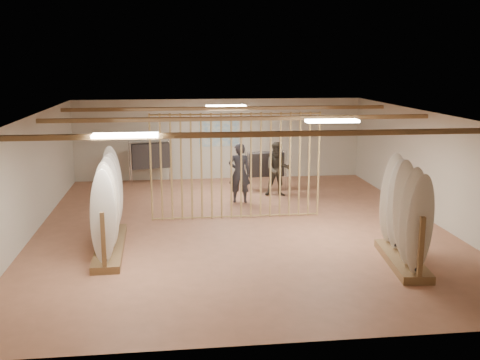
{
  "coord_description": "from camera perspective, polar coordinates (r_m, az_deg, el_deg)",
  "views": [
    {
      "loc": [
        -1.65,
        -13.45,
        4.08
      ],
      "look_at": [
        0.0,
        0.0,
        1.2
      ],
      "focal_mm": 42.0,
      "sensor_mm": 36.0,
      "label": 1
    }
  ],
  "objects": [
    {
      "name": "bamboo_partition",
      "position": [
        14.6,
        -0.38,
        1.42
      ],
      "size": [
        4.45,
        0.05,
        2.78
      ],
      "color": "tan",
      "rests_on": "ground"
    },
    {
      "name": "floor",
      "position": [
        14.16,
        0.0,
        -4.76
      ],
      "size": [
        12.0,
        12.0,
        0.0
      ],
      "primitive_type": "plane",
      "color": "#AA6F52",
      "rests_on": "ground"
    },
    {
      "name": "shopper_b",
      "position": [
        17.19,
        3.89,
        1.47
      ],
      "size": [
        1.0,
        0.83,
        1.9
      ],
      "primitive_type": "imported",
      "rotation": [
        0.0,
        0.0,
        -0.14
      ],
      "color": "#353129",
      "rests_on": "floor"
    },
    {
      "name": "light_panels",
      "position": [
        13.62,
        0.0,
        6.35
      ],
      "size": [
        1.2,
        0.35,
        0.06
      ],
      "primitive_type": "cube",
      "color": "white",
      "rests_on": "ground"
    },
    {
      "name": "shopper_a",
      "position": [
        16.35,
        -0.05,
        1.13
      ],
      "size": [
        0.81,
        0.62,
        2.0
      ],
      "primitive_type": "imported",
      "rotation": [
        0.0,
        0.0,
        2.96
      ],
      "color": "#282930",
      "rests_on": "floor"
    },
    {
      "name": "poster",
      "position": [
        19.66,
        -2.13,
        4.74
      ],
      "size": [
        1.4,
        0.03,
        0.9
      ],
      "primitive_type": "cube",
      "color": "#3681BF",
      "rests_on": "ground"
    },
    {
      "name": "rack_right",
      "position": [
        11.88,
        16.31,
        -4.81
      ],
      "size": [
        0.87,
        2.34,
        2.18
      ],
      "rotation": [
        0.0,
        0.0,
        -0.12
      ],
      "color": "brown",
      "rests_on": "floor"
    },
    {
      "name": "ceiling_slats",
      "position": [
        13.62,
        0.0,
        6.27
      ],
      "size": [
        9.5,
        6.12,
        0.1
      ],
      "primitive_type": "cube",
      "color": "brown",
      "rests_on": "ground"
    },
    {
      "name": "rack_left",
      "position": [
        12.56,
        -13.17,
        -3.85
      ],
      "size": [
        0.66,
        3.0,
        2.09
      ],
      "rotation": [
        0.0,
        0.0,
        0.03
      ],
      "color": "brown",
      "rests_on": "floor"
    },
    {
      "name": "clothing_rack_b",
      "position": [
        17.85,
        2.63,
        1.59
      ],
      "size": [
        1.23,
        0.43,
        1.32
      ],
      "rotation": [
        0.0,
        0.0,
        0.11
      ],
      "color": "silver",
      "rests_on": "floor"
    },
    {
      "name": "ceiling",
      "position": [
        13.62,
        0.0,
        6.6
      ],
      "size": [
        12.0,
        12.0,
        0.0
      ],
      "primitive_type": "plane",
      "rotation": [
        3.14,
        0.0,
        0.0
      ],
      "color": "#9B9792",
      "rests_on": "ground"
    },
    {
      "name": "wall_right",
      "position": [
        15.25,
        19.0,
        1.21
      ],
      "size": [
        0.0,
        12.0,
        12.0
      ],
      "primitive_type": "plane",
      "rotation": [
        1.57,
        0.0,
        -1.57
      ],
      "color": "beige",
      "rests_on": "ground"
    },
    {
      "name": "wall_back",
      "position": [
        19.71,
        -2.13,
        4.17
      ],
      "size": [
        12.0,
        0.0,
        12.0
      ],
      "primitive_type": "plane",
      "rotation": [
        1.57,
        0.0,
        0.0
      ],
      "color": "beige",
      "rests_on": "ground"
    },
    {
      "name": "wall_left",
      "position": [
        14.12,
        -20.58,
        0.28
      ],
      "size": [
        0.0,
        12.0,
        12.0
      ],
      "primitive_type": "plane",
      "rotation": [
        1.57,
        0.0,
        1.57
      ],
      "color": "beige",
      "rests_on": "ground"
    },
    {
      "name": "clothing_rack_a",
      "position": [
        19.12,
        -9.09,
        2.44
      ],
      "size": [
        1.34,
        0.63,
        1.47
      ],
      "rotation": [
        0.0,
        0.0,
        0.23
      ],
      "color": "silver",
      "rests_on": "floor"
    },
    {
      "name": "wall_front",
      "position": [
        8.09,
        5.23,
        -7.39
      ],
      "size": [
        12.0,
        0.0,
        12.0
      ],
      "primitive_type": "plane",
      "rotation": [
        -1.57,
        0.0,
        0.0
      ],
      "color": "beige",
      "rests_on": "ground"
    }
  ]
}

